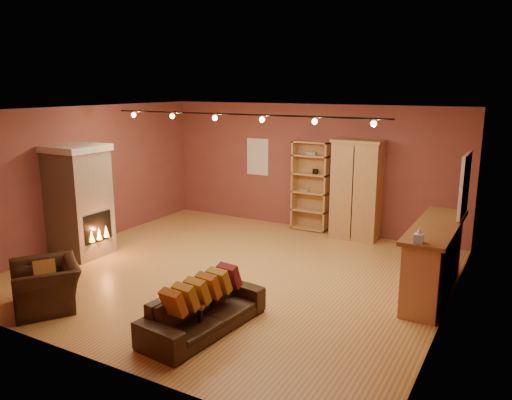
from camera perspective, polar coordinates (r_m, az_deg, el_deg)
The scene contains 16 objects.
floor at distance 8.83m, azimuth -2.63°, elevation -8.23°, with size 7.00×7.00×0.00m, color #AF7F3E.
ceiling at distance 8.24m, azimuth -2.83°, elevation 10.24°, with size 7.00×7.00×0.00m, color #572F1B.
back_wall at distance 11.27m, azimuth 6.06°, elevation 3.74°, with size 7.00×0.02×2.80m, color brown.
left_wall at distance 10.67m, azimuth -18.92°, elevation 2.60°, with size 0.02×6.50×2.80m, color brown.
right_wall at distance 7.26m, azimuth 21.46°, elevation -2.23°, with size 0.02×6.50×2.80m, color brown.
fireplace at distance 10.00m, azimuth -19.55°, elevation -0.09°, with size 1.01×0.98×2.12m.
back_window at distance 11.79m, azimuth 0.21°, elevation 4.96°, with size 0.56×0.04×0.86m, color silver.
bookcase at distance 11.19m, azimuth 6.34°, elevation 1.70°, with size 0.82×0.32×2.01m.
armoire at distance 10.67m, azimuth 11.41°, elevation 1.18°, with size 1.04×0.59×2.11m.
bar_counter at distance 8.22m, azimuth 19.65°, elevation -6.37°, with size 0.63×2.36×1.13m.
tissue_box at distance 7.03m, azimuth 18.13°, elevation -3.96°, with size 0.12×0.12×0.21m.
right_window at distance 8.57m, azimuth 22.75°, elevation 1.60°, with size 0.05×0.90×1.00m, color silver.
loveseat at distance 6.76m, azimuth -6.02°, elevation -11.62°, with size 0.74×1.91×0.77m.
armchair at distance 7.96m, azimuth -22.94°, elevation -8.23°, with size 1.23×1.12×0.90m.
coffee_table at distance 6.86m, azimuth -7.71°, elevation -11.30°, with size 0.74×0.74×0.45m.
track_rail at distance 8.42m, azimuth -2.09°, elevation 9.53°, with size 5.20×0.09×0.13m.
Camera 1 is at (4.37, -6.98, 3.18)m, focal length 35.00 mm.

